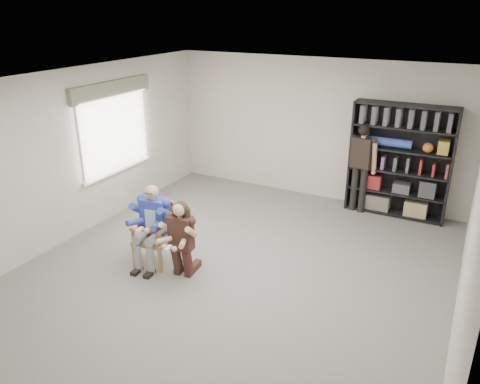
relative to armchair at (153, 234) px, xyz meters
The scene contains 8 objects.
room_shell 1.54m from the armchair, 13.61° to the left, with size 6.00×7.00×2.80m, color beige, non-canonical shape.
floor 1.34m from the armchair, 13.61° to the left, with size 6.00×7.00×0.01m, color slate.
window_left 2.45m from the armchair, 143.35° to the left, with size 0.16×2.00×1.75m, color silver, non-canonical shape.
armchair is the anchor object (origin of this frame).
seated_man 0.15m from the armchair, 90.00° to the left, with size 0.55×0.77×1.28m, color navy, non-canonical shape.
kneeling_woman 0.60m from the armchair, 11.69° to the right, with size 0.49×0.79×1.17m, color #3B201B, non-canonical shape.
bookshelf 4.64m from the armchair, 50.83° to the left, with size 1.80×0.38×2.10m, color black, non-canonical shape.
standing_man 4.10m from the armchair, 56.51° to the left, with size 0.53×0.29×1.71m, color black, non-canonical shape.
Camera 1 is at (2.85, -5.29, 3.71)m, focal length 35.00 mm.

